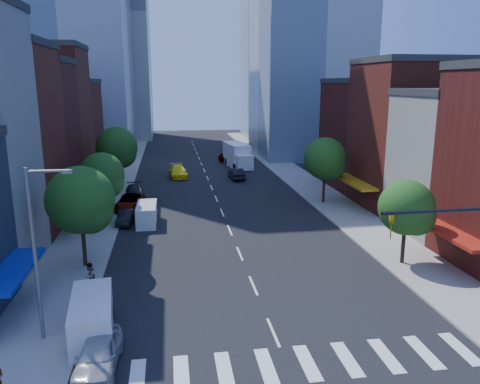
{
  "coord_description": "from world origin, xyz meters",
  "views": [
    {
      "loc": [
        -5.2,
        -22.2,
        13.1
      ],
      "look_at": [
        0.01,
        11.88,
        5.0
      ],
      "focal_mm": 35.0,
      "sensor_mm": 36.0,
      "label": 1
    }
  ],
  "objects_px": {
    "cargo_van_far": "(147,215)",
    "traffic_car_far": "(224,157)",
    "parked_car_front": "(98,354)",
    "pedestrian_far": "(90,276)",
    "cargo_van_near": "(92,319)",
    "parked_car_second": "(126,217)",
    "parked_car_third": "(130,202)",
    "box_truck": "(238,156)",
    "taxi": "(178,171)",
    "parked_car_rear": "(135,192)",
    "traffic_car_oncoming": "(236,174)"
  },
  "relations": [
    {
      "from": "cargo_van_far",
      "to": "taxi",
      "type": "relative_size",
      "value": 0.81
    },
    {
      "from": "box_truck",
      "to": "cargo_van_far",
      "type": "bearing_deg",
      "value": -121.03
    },
    {
      "from": "parked_car_rear",
      "to": "traffic_car_far",
      "type": "bearing_deg",
      "value": 56.52
    },
    {
      "from": "parked_car_second",
      "to": "parked_car_third",
      "type": "bearing_deg",
      "value": 94.12
    },
    {
      "from": "parked_car_rear",
      "to": "box_truck",
      "type": "height_order",
      "value": "box_truck"
    },
    {
      "from": "parked_car_second",
      "to": "taxi",
      "type": "height_order",
      "value": "taxi"
    },
    {
      "from": "cargo_van_far",
      "to": "traffic_car_oncoming",
      "type": "distance_m",
      "value": 22.78
    },
    {
      "from": "traffic_car_far",
      "to": "parked_car_third",
      "type": "bearing_deg",
      "value": 67.18
    },
    {
      "from": "parked_car_front",
      "to": "parked_car_second",
      "type": "xyz_separation_m",
      "value": [
        -0.71,
        23.48,
        -0.13
      ]
    },
    {
      "from": "parked_car_second",
      "to": "pedestrian_far",
      "type": "xyz_separation_m",
      "value": [
        -1.0,
        -14.73,
        0.39
      ]
    },
    {
      "from": "box_truck",
      "to": "pedestrian_far",
      "type": "height_order",
      "value": "box_truck"
    },
    {
      "from": "cargo_van_near",
      "to": "traffic_car_far",
      "type": "bearing_deg",
      "value": 69.95
    },
    {
      "from": "taxi",
      "to": "box_truck",
      "type": "xyz_separation_m",
      "value": [
        9.59,
        7.33,
        0.89
      ]
    },
    {
      "from": "parked_car_third",
      "to": "cargo_van_far",
      "type": "relative_size",
      "value": 1.22
    },
    {
      "from": "parked_car_third",
      "to": "cargo_van_near",
      "type": "bearing_deg",
      "value": -83.3
    },
    {
      "from": "cargo_van_near",
      "to": "box_truck",
      "type": "bearing_deg",
      "value": 66.94
    },
    {
      "from": "cargo_van_far",
      "to": "traffic_car_far",
      "type": "xyz_separation_m",
      "value": [
        11.57,
        35.13,
        -0.21
      ]
    },
    {
      "from": "taxi",
      "to": "parked_car_rear",
      "type": "bearing_deg",
      "value": -118.98
    },
    {
      "from": "parked_car_rear",
      "to": "traffic_car_oncoming",
      "type": "relative_size",
      "value": 1.1
    },
    {
      "from": "taxi",
      "to": "traffic_car_far",
      "type": "bearing_deg",
      "value": 52.95
    },
    {
      "from": "parked_car_third",
      "to": "cargo_van_far",
      "type": "distance_m",
      "value": 6.03
    },
    {
      "from": "cargo_van_far",
      "to": "parked_car_second",
      "type": "bearing_deg",
      "value": 167.83
    },
    {
      "from": "cargo_van_far",
      "to": "traffic_car_far",
      "type": "distance_m",
      "value": 36.99
    },
    {
      "from": "parked_car_third",
      "to": "box_truck",
      "type": "bearing_deg",
      "value": 64.61
    },
    {
      "from": "parked_car_front",
      "to": "parked_car_third",
      "type": "xyz_separation_m",
      "value": [
        -0.71,
        28.72,
        -0.0
      ]
    },
    {
      "from": "cargo_van_far",
      "to": "traffic_car_oncoming",
      "type": "bearing_deg",
      "value": 60.23
    },
    {
      "from": "taxi",
      "to": "pedestrian_far",
      "type": "height_order",
      "value": "pedestrian_far"
    },
    {
      "from": "cargo_van_near",
      "to": "taxi",
      "type": "xyz_separation_m",
      "value": [
        5.45,
        42.49,
        -0.26
      ]
    },
    {
      "from": "parked_car_front",
      "to": "traffic_car_oncoming",
      "type": "relative_size",
      "value": 0.98
    },
    {
      "from": "taxi",
      "to": "box_truck",
      "type": "distance_m",
      "value": 12.1
    },
    {
      "from": "traffic_car_far",
      "to": "cargo_van_far",
      "type": "bearing_deg",
      "value": 73.69
    },
    {
      "from": "taxi",
      "to": "traffic_car_far",
      "type": "distance_m",
      "value": 15.11
    },
    {
      "from": "parked_car_third",
      "to": "taxi",
      "type": "distance_m",
      "value": 17.57
    },
    {
      "from": "parked_car_front",
      "to": "parked_car_second",
      "type": "bearing_deg",
      "value": 94.99
    },
    {
      "from": "box_truck",
      "to": "taxi",
      "type": "bearing_deg",
      "value": -149.91
    },
    {
      "from": "cargo_van_far",
      "to": "taxi",
      "type": "bearing_deg",
      "value": 81.55
    },
    {
      "from": "parked_car_front",
      "to": "cargo_van_far",
      "type": "height_order",
      "value": "cargo_van_far"
    },
    {
      "from": "parked_car_second",
      "to": "cargo_van_far",
      "type": "relative_size",
      "value": 0.85
    },
    {
      "from": "parked_car_front",
      "to": "parked_car_rear",
      "type": "relative_size",
      "value": 0.89
    },
    {
      "from": "parked_car_front",
      "to": "traffic_car_oncoming",
      "type": "bearing_deg",
      "value": 76.69
    },
    {
      "from": "taxi",
      "to": "box_truck",
      "type": "relative_size",
      "value": 0.61
    },
    {
      "from": "parked_car_front",
      "to": "pedestrian_far",
      "type": "xyz_separation_m",
      "value": [
        -1.71,
        8.75,
        0.26
      ]
    },
    {
      "from": "cargo_van_near",
      "to": "parked_car_second",
      "type": "bearing_deg",
      "value": 83.77
    },
    {
      "from": "taxi",
      "to": "traffic_car_far",
      "type": "xyz_separation_m",
      "value": [
        8.1,
        12.75,
        -0.07
      ]
    },
    {
      "from": "traffic_car_far",
      "to": "box_truck",
      "type": "xyz_separation_m",
      "value": [
        1.48,
        -5.42,
        0.96
      ]
    },
    {
      "from": "parked_car_rear",
      "to": "parked_car_front",
      "type": "bearing_deg",
      "value": -93.85
    },
    {
      "from": "parked_car_front",
      "to": "traffic_car_far",
      "type": "distance_m",
      "value": 59.57
    },
    {
      "from": "box_truck",
      "to": "pedestrian_far",
      "type": "relative_size",
      "value": 5.21
    },
    {
      "from": "parked_car_third",
      "to": "cargo_van_near",
      "type": "height_order",
      "value": "cargo_van_near"
    },
    {
      "from": "cargo_van_near",
      "to": "traffic_car_oncoming",
      "type": "distance_m",
      "value": 42.01
    }
  ]
}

